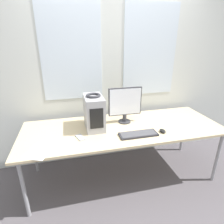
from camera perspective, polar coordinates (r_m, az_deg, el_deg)
ground_plane at (r=2.46m, az=6.45°, el=-25.23°), size 14.00×14.00×0.00m
wall_back at (r=2.73m, az=0.04°, el=12.35°), size 8.00×0.07×2.70m
desk at (r=2.38m, az=3.42°, el=-5.43°), size 2.48×0.92×0.75m
pc_tower at (r=2.28m, az=-5.50°, el=-0.10°), size 0.22×0.40×0.40m
headphones at (r=2.21m, az=-5.71°, el=5.08°), size 0.17×0.17×0.03m
monitor_main at (r=2.41m, az=3.98°, el=2.51°), size 0.43×0.16×0.47m
keyboard at (r=2.19m, az=8.03°, el=-6.72°), size 0.45×0.16×0.02m
mouse at (r=2.31m, az=15.16°, el=-5.59°), size 0.06×0.10×0.03m
cell_phone at (r=2.14m, az=-9.63°, el=-7.66°), size 0.11×0.16×0.01m
paper_sheet_left at (r=2.03m, az=-21.21°, el=-11.00°), size 0.30×0.35×0.00m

